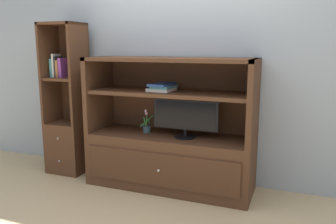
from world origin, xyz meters
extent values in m
plane|color=tan|center=(0.00, 0.00, 0.00)|extent=(8.00, 8.00, 0.00)
cube|color=#9EA8B2|center=(0.00, 0.75, 1.40)|extent=(6.00, 0.10, 2.80)
cube|color=#4C2D1C|center=(0.00, 0.40, 0.28)|extent=(1.70, 0.56, 0.55)
cube|color=#462A19|center=(0.00, 0.11, 0.28)|extent=(1.56, 0.02, 0.33)
sphere|color=silver|center=(0.00, 0.10, 0.28)|extent=(0.02, 0.02, 0.02)
cube|color=#4C2D1C|center=(-0.82, 0.40, 0.94)|extent=(0.05, 0.56, 0.79)
cube|color=#4C2D1C|center=(0.82, 0.40, 0.94)|extent=(0.05, 0.56, 0.79)
cube|color=#4C2D1C|center=(0.00, 0.67, 0.94)|extent=(1.70, 0.02, 0.79)
cube|color=#4C2D1C|center=(0.00, 0.40, 1.32)|extent=(1.70, 0.56, 0.04)
cube|color=#4C2D1C|center=(0.00, 0.40, 0.99)|extent=(1.60, 0.50, 0.04)
cylinder|color=black|center=(0.17, 0.38, 0.56)|extent=(0.22, 0.22, 0.01)
cylinder|color=black|center=(0.17, 0.38, 0.60)|extent=(0.03, 0.03, 0.07)
cube|color=black|center=(0.17, 0.38, 0.78)|extent=(0.67, 0.02, 0.29)
cube|color=black|center=(0.17, 0.36, 0.78)|extent=(0.62, 0.00, 0.26)
cylinder|color=#384C56|center=(-0.26, 0.41, 0.59)|extent=(0.08, 0.08, 0.07)
cylinder|color=#3D6B33|center=(-0.26, 0.41, 0.71)|extent=(0.01, 0.01, 0.18)
cube|color=#2D7A38|center=(-0.24, 0.42, 0.67)|extent=(0.02, 0.08, 0.08)
cube|color=#2D7A38|center=(-0.27, 0.43, 0.67)|extent=(0.12, 0.08, 0.12)
cube|color=#2D7A38|center=(-0.28, 0.40, 0.67)|extent=(0.06, 0.06, 0.09)
sphere|color=#DB9EC6|center=(-0.27, 0.40, 0.79)|extent=(0.02, 0.02, 0.02)
sphere|color=#DB9EC6|center=(-0.27, 0.41, 0.78)|extent=(0.03, 0.03, 0.03)
sphere|color=#DB9EC6|center=(-0.26, 0.40, 0.76)|extent=(0.03, 0.03, 0.03)
cube|color=silver|center=(-0.08, 0.39, 1.02)|extent=(0.25, 0.27, 0.03)
cube|color=teal|center=(-0.06, 0.41, 1.05)|extent=(0.21, 0.31, 0.02)
cube|color=#2D519E|center=(-0.09, 0.41, 1.07)|extent=(0.20, 0.32, 0.02)
cube|color=#4C2D1C|center=(-1.26, 0.40, 0.29)|extent=(0.43, 0.37, 0.58)
sphere|color=silver|center=(-1.26, 0.21, 0.44)|extent=(0.02, 0.02, 0.02)
sphere|color=silver|center=(-1.26, 0.21, 0.17)|extent=(0.02, 0.02, 0.02)
cube|color=#4C2D1C|center=(-1.46, 0.40, 1.14)|extent=(0.03, 0.37, 1.12)
cube|color=#4C2D1C|center=(-1.06, 0.40, 1.14)|extent=(0.03, 0.37, 1.12)
cube|color=#4C2D1C|center=(-1.26, 0.57, 1.14)|extent=(0.43, 0.02, 1.12)
cube|color=#4C2D1C|center=(-1.26, 0.40, 1.09)|extent=(0.37, 0.33, 0.03)
cube|color=#4C2D1C|center=(-1.26, 0.40, 1.69)|extent=(0.43, 0.37, 0.03)
cube|color=teal|center=(-1.40, 0.40, 1.20)|extent=(0.03, 0.13, 0.21)
cube|color=silver|center=(-1.37, 0.40, 1.23)|extent=(0.02, 0.13, 0.26)
cube|color=black|center=(-1.34, 0.40, 1.22)|extent=(0.02, 0.13, 0.23)
cube|color=#A56638|center=(-1.31, 0.40, 1.20)|extent=(0.03, 0.16, 0.19)
cube|color=purple|center=(-1.27, 0.40, 1.21)|extent=(0.05, 0.15, 0.22)
camera|label=1|loc=(1.21, -2.77, 1.45)|focal=36.68mm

